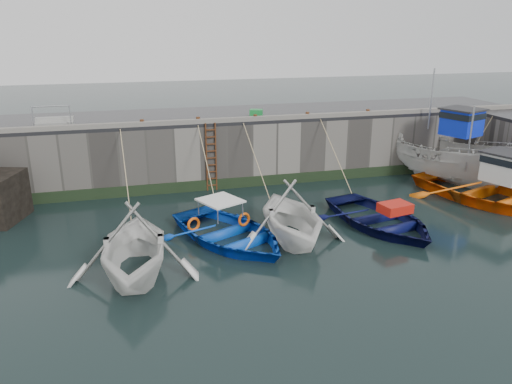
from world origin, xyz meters
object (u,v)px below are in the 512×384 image
object	(u,v)px
boat_near_blacktrim	(291,239)
bollard_e	(368,112)
boat_near_white	(136,274)
bollard_b	(198,120)
ladder	(211,157)
bollard_d	(307,115)
boat_near_blue	(229,241)
fish_crate	(256,113)
boat_near_navy	(379,225)
boat_far_orange	(489,191)
bollard_c	(255,117)
bollard_a	(142,123)
boat_far_white	(446,158)

from	to	relation	value
boat_near_blacktrim	bollard_e	distance (m)	9.75
boat_near_white	bollard_b	world-z (taller)	bollard_b
ladder	bollard_d	size ratio (longest dim) A/B	11.43
boat_near_blue	fish_crate	xyz separation A→B (m)	(2.97, 7.34, 3.33)
ladder	bollard_d	world-z (taller)	bollard_d
bollard_e	bollard_b	bearing A→B (deg)	180.00
ladder	fish_crate	world-z (taller)	fish_crate
boat_near_white	boat_near_navy	size ratio (longest dim) A/B	0.91
fish_crate	bollard_d	world-z (taller)	fish_crate
boat_near_blue	fish_crate	distance (m)	8.59
boat_far_orange	bollard_c	xyz separation A→B (m)	(-9.31, 5.03, 2.84)
boat_near_blue	bollard_e	world-z (taller)	bollard_e
bollard_b	boat_near_blacktrim	bearing A→B (deg)	-71.45
bollard_c	bollard_e	size ratio (longest dim) A/B	1.00
boat_near_white	boat_near_blacktrim	xyz separation A→B (m)	(5.55, 1.32, 0.00)
fish_crate	bollard_c	world-z (taller)	fish_crate
bollard_a	bollard_e	size ratio (longest dim) A/B	1.00
boat_far_white	bollard_d	xyz separation A→B (m)	(-6.71, 1.82, 2.14)
bollard_c	bollard_e	bearing A→B (deg)	0.00
boat_near_blacktrim	boat_far_white	xyz separation A→B (m)	(9.76, 4.89, 1.16)
boat_near_blue	boat_far_orange	world-z (taller)	boat_far_orange
bollard_d	bollard_a	bearing A→B (deg)	180.00
ladder	bollard_a	world-z (taller)	bollard_a
boat_near_navy	bollard_c	size ratio (longest dim) A/B	19.30
bollard_e	boat_near_blue	bearing A→B (deg)	-143.36
bollard_a	boat_far_white	bearing A→B (deg)	-7.16
fish_crate	bollard_c	size ratio (longest dim) A/B	2.18
ladder	bollard_d	distance (m)	5.11
bollard_b	bollard_e	xyz separation A→B (m)	(8.50, 0.00, 0.00)
boat_near_white	bollard_e	size ratio (longest dim) A/B	17.64
boat_near_navy	boat_far_white	size ratio (longest dim) A/B	0.71
boat_near_blue	bollard_a	world-z (taller)	bollard_a
boat_near_blue	boat_near_blacktrim	distance (m)	2.24
boat_far_orange	bollard_e	world-z (taller)	boat_far_orange
boat_near_white	fish_crate	world-z (taller)	fish_crate
boat_near_navy	fish_crate	distance (m)	8.66
boat_near_navy	boat_far_orange	bearing A→B (deg)	1.63
boat_far_white	bollard_c	bearing A→B (deg)	147.86
boat_near_blacktrim	bollard_c	bearing A→B (deg)	87.05
boat_near_white	boat_near_blue	xyz separation A→B (m)	(3.35, 1.76, 0.00)
ladder	boat_far_white	size ratio (longest dim) A/B	0.42
bollard_c	bollard_d	size ratio (longest dim) A/B	1.00
boat_near_blacktrim	bollard_d	bearing A→B (deg)	66.46
boat_near_navy	bollard_c	xyz separation A→B (m)	(-3.29, 6.37, 3.30)
ladder	boat_near_white	size ratio (longest dim) A/B	0.65
boat_near_white	boat_near_blue	distance (m)	3.79
boat_near_white	boat_near_blacktrim	distance (m)	5.71
ladder	boat_far_orange	xyz separation A→B (m)	(11.51, -4.70, -1.14)
ladder	boat_far_orange	distance (m)	12.49
boat_near_white	boat_far_white	size ratio (longest dim) A/B	0.65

